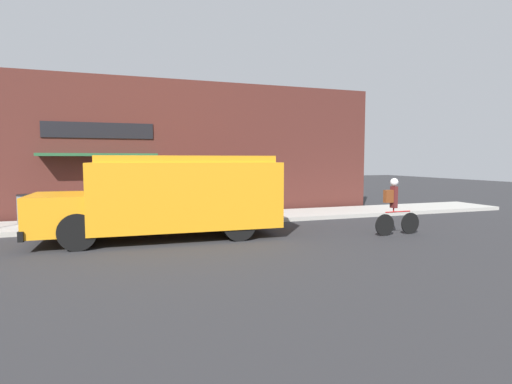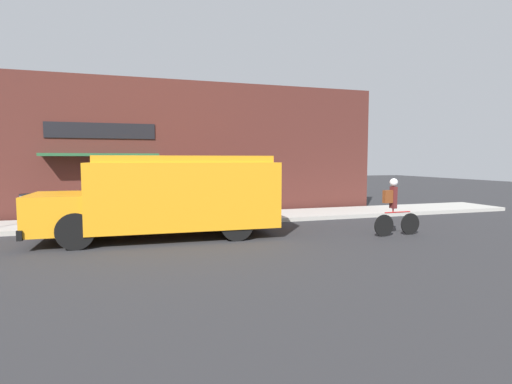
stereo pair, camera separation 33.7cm
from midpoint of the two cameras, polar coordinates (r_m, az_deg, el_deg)
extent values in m
plane|color=#2B2B2D|center=(13.08, -12.56, -5.06)|extent=(70.00, 70.00, 0.00)
cube|color=#ADAAA3|center=(14.20, -13.10, -4.02)|extent=(28.00, 2.32, 0.14)
cube|color=#4C231E|center=(15.50, -13.85, 6.03)|extent=(17.64, 0.18, 5.19)
cube|color=black|center=(15.37, -22.12, 8.17)|extent=(3.72, 0.05, 0.55)
cube|color=#235633|center=(14.97, -22.09, 4.95)|extent=(3.90, 0.78, 0.10)
cube|color=orange|center=(11.38, -10.84, -0.33)|extent=(5.11, 2.35, 1.79)
cube|color=orange|center=(11.52, -27.00, -2.71)|extent=(1.48, 2.05, 0.98)
cube|color=orange|center=(11.33, -10.92, 4.63)|extent=(4.70, 2.16, 0.18)
cube|color=black|center=(11.70, -30.16, -4.66)|extent=(0.19, 2.14, 0.24)
cube|color=red|center=(12.64, -17.80, 0.42)|extent=(0.04, 0.44, 0.44)
cylinder|color=black|center=(12.40, -23.85, -3.77)|extent=(0.91, 0.29, 0.90)
cylinder|color=black|center=(10.57, -25.00, -5.20)|extent=(0.91, 0.29, 0.90)
cylinder|color=black|center=(12.58, -5.40, -3.28)|extent=(0.91, 0.29, 0.90)
cylinder|color=black|center=(10.78, -3.35, -4.59)|extent=(0.91, 0.29, 0.90)
cylinder|color=black|center=(12.55, 20.44, -4.21)|extent=(0.63, 0.05, 0.63)
cylinder|color=black|center=(11.98, 17.14, -4.53)|extent=(0.63, 0.05, 0.63)
cylinder|color=red|center=(12.21, 18.88, -2.69)|extent=(0.86, 0.05, 0.04)
cylinder|color=red|center=(12.10, 18.30, -2.45)|extent=(0.04, 0.04, 0.12)
cube|color=#561E1E|center=(12.06, 18.35, -0.70)|extent=(0.12, 0.20, 0.62)
sphere|color=white|center=(12.03, 18.40, 1.34)|extent=(0.23, 0.23, 0.23)
cube|color=brown|center=(11.94, 17.64, -0.59)|extent=(0.26, 0.15, 0.36)
cylinder|color=slate|center=(14.66, -30.46, -2.21)|extent=(0.57, 0.57, 0.90)
cylinder|color=black|center=(14.62, -30.54, -0.38)|extent=(0.58, 0.58, 0.04)
camera|label=1|loc=(0.17, -90.72, -0.06)|focal=28.00mm
camera|label=2|loc=(0.17, 89.28, 0.06)|focal=28.00mm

